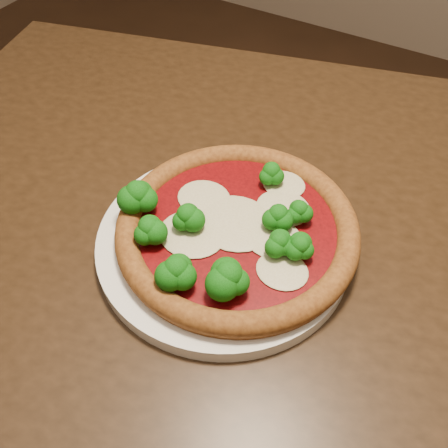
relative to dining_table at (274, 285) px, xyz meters
The scene contains 4 objects.
floor 0.68m from the dining_table, 159.46° to the right, with size 4.00×4.00×0.00m, color black.
dining_table is the anchor object (origin of this frame).
plate 0.13m from the dining_table, 138.49° to the right, with size 0.30×0.30×0.02m, color silver.
pizza 0.15m from the dining_table, 135.61° to the right, with size 0.28×0.28×0.06m.
Camera 1 is at (0.31, -0.30, 1.21)m, focal length 40.00 mm.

